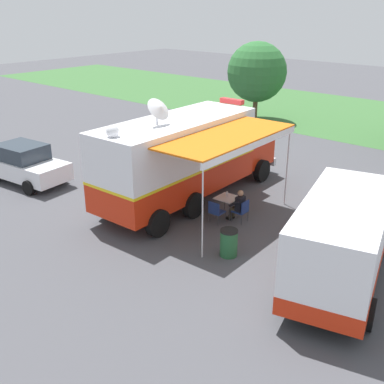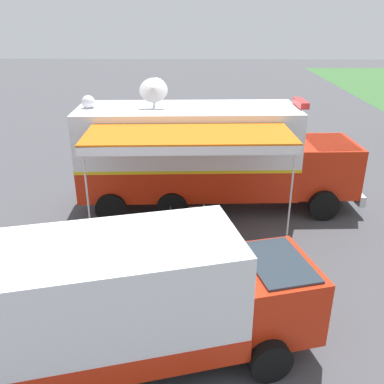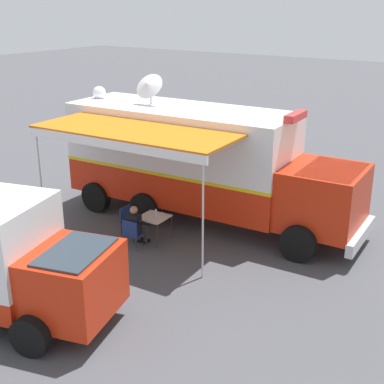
{
  "view_description": "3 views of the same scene",
  "coord_description": "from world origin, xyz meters",
  "px_view_note": "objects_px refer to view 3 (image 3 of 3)",
  "views": [
    {
      "loc": [
        11.86,
        -12.53,
        7.53
      ],
      "look_at": [
        1.37,
        -0.67,
        1.11
      ],
      "focal_mm": 43.52,
      "sensor_mm": 36.0,
      "label": 1
    },
    {
      "loc": [
        13.6,
        0.47,
        6.36
      ],
      "look_at": [
        1.37,
        0.18,
        1.09
      ],
      "focal_mm": 39.18,
      "sensor_mm": 36.0,
      "label": 2
    },
    {
      "loc": [
        13.25,
        9.27,
        6.59
      ],
      "look_at": [
        0.45,
        0.73,
        1.03
      ],
      "focal_mm": 49.75,
      "sensor_mm": 36.0,
      "label": 3
    }
  ],
  "objects_px": {
    "folding_chair_beside_table": "(129,219)",
    "car_behind_truck": "(219,135)",
    "trash_bin": "(45,229)",
    "folding_table": "(154,219)",
    "command_truck": "(201,160)",
    "seated_responder": "(136,225)",
    "water_bottle": "(156,213)",
    "folding_chair_at_table": "(132,232)"
  },
  "relations": [
    {
      "from": "water_bottle",
      "to": "trash_bin",
      "type": "height_order",
      "value": "water_bottle"
    },
    {
      "from": "trash_bin",
      "to": "folding_chair_at_table",
      "type": "bearing_deg",
      "value": 116.14
    },
    {
      "from": "command_truck",
      "to": "folding_chair_at_table",
      "type": "bearing_deg",
      "value": -7.27
    },
    {
      "from": "folding_table",
      "to": "trash_bin",
      "type": "relative_size",
      "value": 0.92
    },
    {
      "from": "folding_table",
      "to": "water_bottle",
      "type": "height_order",
      "value": "water_bottle"
    },
    {
      "from": "folding_table",
      "to": "folding_chair_beside_table",
      "type": "relative_size",
      "value": 0.96
    },
    {
      "from": "water_bottle",
      "to": "folding_chair_beside_table",
      "type": "bearing_deg",
      "value": -79.04
    },
    {
      "from": "command_truck",
      "to": "trash_bin",
      "type": "bearing_deg",
      "value": -33.34
    },
    {
      "from": "water_bottle",
      "to": "car_behind_truck",
      "type": "xyz_separation_m",
      "value": [
        -8.93,
        -3.24,
        0.05
      ]
    },
    {
      "from": "water_bottle",
      "to": "folding_chair_at_table",
      "type": "height_order",
      "value": "water_bottle"
    },
    {
      "from": "folding_chair_beside_table",
      "to": "trash_bin",
      "type": "bearing_deg",
      "value": -41.11
    },
    {
      "from": "folding_table",
      "to": "seated_responder",
      "type": "xyz_separation_m",
      "value": [
        0.61,
        -0.15,
        -0.02
      ]
    },
    {
      "from": "folding_chair_at_table",
      "to": "trash_bin",
      "type": "xyz_separation_m",
      "value": [
        1.12,
        -2.28,
        -0.06
      ]
    },
    {
      "from": "trash_bin",
      "to": "car_behind_truck",
      "type": "bearing_deg",
      "value": -175.93
    },
    {
      "from": "folding_chair_beside_table",
      "to": "seated_responder",
      "type": "height_order",
      "value": "seated_responder"
    },
    {
      "from": "water_bottle",
      "to": "command_truck",
      "type": "bearing_deg",
      "value": 174.69
    },
    {
      "from": "folding_table",
      "to": "folding_chair_beside_table",
      "type": "bearing_deg",
      "value": -81.99
    },
    {
      "from": "trash_bin",
      "to": "car_behind_truck",
      "type": "height_order",
      "value": "car_behind_truck"
    },
    {
      "from": "water_bottle",
      "to": "trash_bin",
      "type": "xyz_separation_m",
      "value": [
        1.97,
        -2.46,
        -0.38
      ]
    },
    {
      "from": "command_truck",
      "to": "trash_bin",
      "type": "distance_m",
      "value": 5.06
    },
    {
      "from": "command_truck",
      "to": "folding_chair_beside_table",
      "type": "xyz_separation_m",
      "value": [
        2.24,
        -1.08,
        -1.43
      ]
    },
    {
      "from": "folding_chair_at_table",
      "to": "trash_bin",
      "type": "bearing_deg",
      "value": -63.86
    },
    {
      "from": "command_truck",
      "to": "folding_table",
      "type": "height_order",
      "value": "command_truck"
    },
    {
      "from": "folding_chair_beside_table",
      "to": "water_bottle",
      "type": "bearing_deg",
      "value": 100.96
    },
    {
      "from": "folding_table",
      "to": "seated_responder",
      "type": "height_order",
      "value": "seated_responder"
    },
    {
      "from": "command_truck",
      "to": "folding_chair_beside_table",
      "type": "bearing_deg",
      "value": -25.86
    },
    {
      "from": "water_bottle",
      "to": "trash_bin",
      "type": "bearing_deg",
      "value": -51.3
    },
    {
      "from": "folding_chair_at_table",
      "to": "folding_chair_beside_table",
      "type": "xyz_separation_m",
      "value": [
        -0.68,
        -0.71,
        0.0
      ]
    },
    {
      "from": "water_bottle",
      "to": "trash_bin",
      "type": "relative_size",
      "value": 0.25
    },
    {
      "from": "seated_responder",
      "to": "folding_table",
      "type": "bearing_deg",
      "value": 166.51
    },
    {
      "from": "car_behind_truck",
      "to": "folding_table",
      "type": "bearing_deg",
      "value": 19.59
    },
    {
      "from": "seated_responder",
      "to": "trash_bin",
      "type": "relative_size",
      "value": 1.37
    },
    {
      "from": "folding_table",
      "to": "car_behind_truck",
      "type": "bearing_deg",
      "value": -160.41
    },
    {
      "from": "folding_chair_beside_table",
      "to": "car_behind_truck",
      "type": "xyz_separation_m",
      "value": [
        -9.1,
        -2.35,
        0.37
      ]
    },
    {
      "from": "folding_table",
      "to": "car_behind_truck",
      "type": "distance_m",
      "value": 9.54
    },
    {
      "from": "car_behind_truck",
      "to": "command_truck",
      "type": "bearing_deg",
      "value": 26.56
    },
    {
      "from": "command_truck",
      "to": "folding_chair_beside_table",
      "type": "distance_m",
      "value": 2.87
    },
    {
      "from": "command_truck",
      "to": "seated_responder",
      "type": "height_order",
      "value": "command_truck"
    },
    {
      "from": "water_bottle",
      "to": "folding_chair_at_table",
      "type": "bearing_deg",
      "value": -11.93
    },
    {
      "from": "water_bottle",
      "to": "seated_responder",
      "type": "distance_m",
      "value": 0.71
    },
    {
      "from": "folding_table",
      "to": "water_bottle",
      "type": "relative_size",
      "value": 3.74
    },
    {
      "from": "folding_chair_at_table",
      "to": "seated_responder",
      "type": "height_order",
      "value": "seated_responder"
    }
  ]
}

